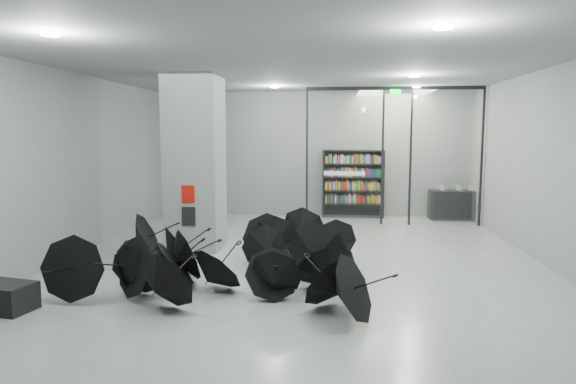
# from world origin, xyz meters

# --- Properties ---
(room) EXTENTS (14.00, 14.02, 4.01)m
(room) POSITION_xyz_m (0.00, 0.00, 2.84)
(room) COLOR gray
(room) RESTS_ON ground
(column) EXTENTS (1.20, 1.20, 4.00)m
(column) POSITION_xyz_m (-2.50, 2.00, 2.00)
(column) COLOR slate
(column) RESTS_ON ground
(fire_cabinet) EXTENTS (0.28, 0.04, 0.38)m
(fire_cabinet) POSITION_xyz_m (-2.50, 1.38, 1.35)
(fire_cabinet) COLOR #A50A07
(fire_cabinet) RESTS_ON column
(info_panel) EXTENTS (0.30, 0.03, 0.42)m
(info_panel) POSITION_xyz_m (-2.50, 1.38, 0.85)
(info_panel) COLOR black
(info_panel) RESTS_ON column
(exit_sign) EXTENTS (0.30, 0.06, 0.15)m
(exit_sign) POSITION_xyz_m (2.40, 5.30, 3.82)
(exit_sign) COLOR #0CE533
(exit_sign) RESTS_ON room
(glass_partition) EXTENTS (5.06, 0.08, 4.00)m
(glass_partition) POSITION_xyz_m (2.39, 5.50, 2.18)
(glass_partition) COLOR silver
(glass_partition) RESTS_ON ground
(bookshelf) EXTENTS (1.96, 0.43, 2.14)m
(bookshelf) POSITION_xyz_m (1.31, 6.75, 1.07)
(bookshelf) COLOR black
(bookshelf) RESTS_ON ground
(shop_counter) EXTENTS (1.58, 0.74, 0.92)m
(shop_counter) POSITION_xyz_m (4.43, 6.51, 0.46)
(shop_counter) COLOR black
(shop_counter) RESTS_ON ground
(umbrella_cluster) EXTENTS (5.44, 4.78, 1.29)m
(umbrella_cluster) POSITION_xyz_m (-1.11, -0.76, 0.31)
(umbrella_cluster) COLOR black
(umbrella_cluster) RESTS_ON ground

